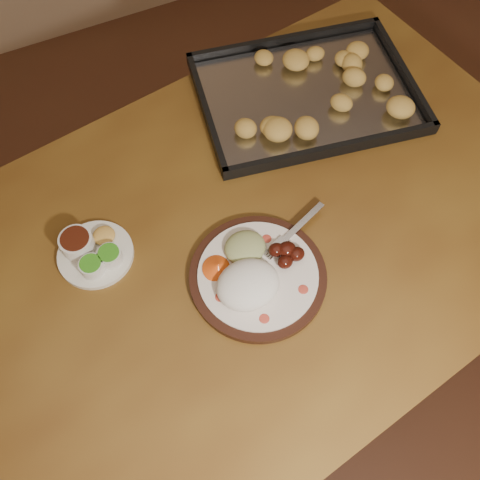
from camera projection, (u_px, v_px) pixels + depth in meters
ground at (304, 426)px, 1.63m from camera, size 4.00×4.00×0.00m
dining_table at (232, 265)px, 1.17m from camera, size 1.63×1.13×0.75m
dinner_plate at (254, 275)px, 1.03m from camera, size 0.33×0.27×0.06m
condiment_saucer at (92, 252)px, 1.06m from camera, size 0.15×0.15×0.05m
baking_tray at (307, 92)px, 1.26m from camera, size 0.56×0.45×0.05m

